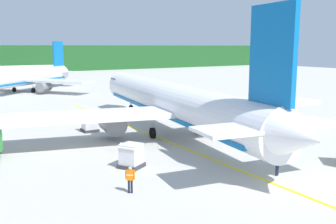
{
  "coord_description": "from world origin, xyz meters",
  "views": [
    {
      "loc": [
        -27.09,
        -13.7,
        9.18
      ],
      "look_at": [
        -8.05,
        17.15,
        2.99
      ],
      "focal_mm": 41.24,
      "sensor_mm": 36.0,
      "label": 1
    }
  ],
  "objects_px": {
    "cargo_container_mid": "(90,124)",
    "cargo_container_far": "(131,156)",
    "airliner_mid_apron": "(20,78)",
    "crew_loader_left": "(277,162)",
    "crew_marshaller": "(130,177)",
    "airliner_distant": "(56,64)",
    "cargo_container_near": "(283,128)",
    "airliner_foreground": "(172,102)",
    "airliner_far_taxiway": "(15,70)"
  },
  "relations": [
    {
      "from": "airliner_far_taxiway",
      "to": "cargo_container_near",
      "type": "height_order",
      "value": "airliner_far_taxiway"
    },
    {
      "from": "crew_marshaller",
      "to": "airliner_foreground",
      "type": "bearing_deg",
      "value": 48.58
    },
    {
      "from": "crew_loader_left",
      "to": "airliner_mid_apron",
      "type": "bearing_deg",
      "value": 95.01
    },
    {
      "from": "airliner_foreground",
      "to": "cargo_container_near",
      "type": "bearing_deg",
      "value": -37.75
    },
    {
      "from": "airliner_distant",
      "to": "cargo_container_near",
      "type": "height_order",
      "value": "airliner_distant"
    },
    {
      "from": "cargo_container_far",
      "to": "crew_loader_left",
      "type": "height_order",
      "value": "cargo_container_far"
    },
    {
      "from": "airliner_distant",
      "to": "crew_loader_left",
      "type": "height_order",
      "value": "airliner_distant"
    },
    {
      "from": "cargo_container_far",
      "to": "crew_loader_left",
      "type": "relative_size",
      "value": 1.28
    },
    {
      "from": "airliner_far_taxiway",
      "to": "cargo_container_near",
      "type": "distance_m",
      "value": 96.33
    },
    {
      "from": "cargo_container_far",
      "to": "crew_loader_left",
      "type": "xyz_separation_m",
      "value": [
        8.07,
        -7.2,
        0.1
      ]
    },
    {
      "from": "airliner_distant",
      "to": "crew_marshaller",
      "type": "height_order",
      "value": "airliner_distant"
    },
    {
      "from": "airliner_distant",
      "to": "cargo_container_far",
      "type": "distance_m",
      "value": 141.35
    },
    {
      "from": "airliner_mid_apron",
      "to": "crew_loader_left",
      "type": "height_order",
      "value": "airliner_mid_apron"
    },
    {
      "from": "airliner_distant",
      "to": "cargo_container_mid",
      "type": "height_order",
      "value": "airliner_distant"
    },
    {
      "from": "airliner_mid_apron",
      "to": "cargo_container_mid",
      "type": "bearing_deg",
      "value": -91.19
    },
    {
      "from": "cargo_container_near",
      "to": "crew_marshaller",
      "type": "relative_size",
      "value": 1.14
    },
    {
      "from": "airliner_foreground",
      "to": "crew_loader_left",
      "type": "height_order",
      "value": "airliner_foreground"
    },
    {
      "from": "airliner_foreground",
      "to": "cargo_container_mid",
      "type": "distance_m",
      "value": 9.45
    },
    {
      "from": "airliner_distant",
      "to": "cargo_container_mid",
      "type": "relative_size",
      "value": 12.52
    },
    {
      "from": "airliner_far_taxiway",
      "to": "airliner_distant",
      "type": "xyz_separation_m",
      "value": [
        23.75,
        40.49,
        -0.32
      ]
    },
    {
      "from": "cargo_container_near",
      "to": "cargo_container_far",
      "type": "distance_m",
      "value": 17.8
    },
    {
      "from": "airliner_mid_apron",
      "to": "crew_marshaller",
      "type": "height_order",
      "value": "airliner_mid_apron"
    },
    {
      "from": "airliner_foreground",
      "to": "crew_marshaller",
      "type": "bearing_deg",
      "value": -131.42
    },
    {
      "from": "airliner_far_taxiway",
      "to": "airliner_distant",
      "type": "relative_size",
      "value": 1.17
    },
    {
      "from": "airliner_mid_apron",
      "to": "cargo_container_far",
      "type": "xyz_separation_m",
      "value": [
        -2.64,
        -54.75,
        -2.01
      ]
    },
    {
      "from": "airliner_foreground",
      "to": "cargo_container_near",
      "type": "relative_size",
      "value": 21.07
    },
    {
      "from": "crew_loader_left",
      "to": "airliner_far_taxiway",
      "type": "bearing_deg",
      "value": 89.4
    },
    {
      "from": "airliner_mid_apron",
      "to": "cargo_container_far",
      "type": "relative_size",
      "value": 13.05
    },
    {
      "from": "airliner_mid_apron",
      "to": "crew_marshaller",
      "type": "relative_size",
      "value": 16.75
    },
    {
      "from": "cargo_container_mid",
      "to": "cargo_container_far",
      "type": "bearing_deg",
      "value": -97.39
    },
    {
      "from": "airliner_foreground",
      "to": "cargo_container_mid",
      "type": "bearing_deg",
      "value": 140.18
    },
    {
      "from": "airliner_mid_apron",
      "to": "cargo_container_mid",
      "type": "distance_m",
      "value": 41.0
    },
    {
      "from": "cargo_container_far",
      "to": "airliner_foreground",
      "type": "bearing_deg",
      "value": 42.26
    },
    {
      "from": "airliner_far_taxiway",
      "to": "airliner_mid_apron",
      "type": "bearing_deg",
      "value": -98.79
    },
    {
      "from": "cargo_container_near",
      "to": "crew_loader_left",
      "type": "height_order",
      "value": "cargo_container_near"
    },
    {
      "from": "airliner_distant",
      "to": "crew_loader_left",
      "type": "xyz_separation_m",
      "value": [
        -24.84,
        -144.66,
        -0.83
      ]
    },
    {
      "from": "airliner_foreground",
      "to": "airliner_distant",
      "type": "distance_m",
      "value": 131.71
    },
    {
      "from": "airliner_mid_apron",
      "to": "airliner_distant",
      "type": "distance_m",
      "value": 88.08
    },
    {
      "from": "airliner_mid_apron",
      "to": "airliner_distant",
      "type": "height_order",
      "value": "airliner_mid_apron"
    },
    {
      "from": "cargo_container_mid",
      "to": "cargo_container_near",
      "type": "bearing_deg",
      "value": -38.67
    },
    {
      "from": "airliner_distant",
      "to": "cargo_container_far",
      "type": "bearing_deg",
      "value": -103.47
    },
    {
      "from": "cargo_container_near",
      "to": "airliner_mid_apron",
      "type": "bearing_deg",
      "value": 105.73
    },
    {
      "from": "cargo_container_near",
      "to": "cargo_container_mid",
      "type": "relative_size",
      "value": 1.08
    },
    {
      "from": "airliner_mid_apron",
      "to": "cargo_container_near",
      "type": "height_order",
      "value": "airliner_mid_apron"
    },
    {
      "from": "airliner_foreground",
      "to": "cargo_container_near",
      "type": "height_order",
      "value": "airliner_foreground"
    },
    {
      "from": "airliner_far_taxiway",
      "to": "cargo_container_far",
      "type": "xyz_separation_m",
      "value": [
        -9.17,
        -96.96,
        -1.25
      ]
    },
    {
      "from": "airliner_mid_apron",
      "to": "cargo_container_far",
      "type": "bearing_deg",
      "value": -92.76
    },
    {
      "from": "airliner_distant",
      "to": "crew_marshaller",
      "type": "distance_m",
      "value": 146.44
    },
    {
      "from": "airliner_far_taxiway",
      "to": "cargo_container_far",
      "type": "relative_size",
      "value": 12.08
    },
    {
      "from": "airliner_foreground",
      "to": "cargo_container_far",
      "type": "xyz_separation_m",
      "value": [
        -8.79,
        -7.98,
        -2.46
      ]
    }
  ]
}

